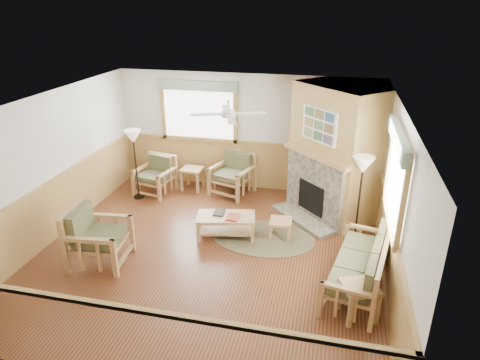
% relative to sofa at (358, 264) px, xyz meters
% --- Properties ---
extents(floor, '(6.00, 6.00, 0.01)m').
position_rel_sofa_xyz_m(floor, '(-2.55, 0.47, -0.44)').
color(floor, '#552D17').
rests_on(floor, ground).
extents(ceiling, '(6.00, 6.00, 0.01)m').
position_rel_sofa_xyz_m(ceiling, '(-2.55, 0.47, 2.27)').
color(ceiling, white).
rests_on(ceiling, floor).
extents(wall_back, '(6.00, 0.02, 2.70)m').
position_rel_sofa_xyz_m(wall_back, '(-2.55, 3.47, 0.92)').
color(wall_back, silver).
rests_on(wall_back, floor).
extents(wall_front, '(6.00, 0.02, 2.70)m').
position_rel_sofa_xyz_m(wall_front, '(-2.55, -2.53, 0.92)').
color(wall_front, silver).
rests_on(wall_front, floor).
extents(wall_left, '(0.02, 6.00, 2.70)m').
position_rel_sofa_xyz_m(wall_left, '(-5.55, 0.47, 0.92)').
color(wall_left, silver).
rests_on(wall_left, floor).
extents(wall_right, '(0.02, 6.00, 2.70)m').
position_rel_sofa_xyz_m(wall_right, '(0.45, 0.47, 0.92)').
color(wall_right, silver).
rests_on(wall_right, floor).
extents(wainscot, '(6.00, 6.00, 1.10)m').
position_rel_sofa_xyz_m(wainscot, '(-2.55, 0.47, 0.12)').
color(wainscot, '#A78244').
rests_on(wainscot, floor).
extents(fireplace, '(3.11, 3.11, 2.70)m').
position_rel_sofa_xyz_m(fireplace, '(-0.50, 2.52, 0.92)').
color(fireplace, '#A78244').
rests_on(fireplace, floor).
extents(window_back, '(1.90, 0.16, 1.50)m').
position_rel_sofa_xyz_m(window_back, '(-3.65, 3.43, 2.10)').
color(window_back, white).
rests_on(window_back, wall_back).
extents(window_right, '(0.16, 1.90, 1.50)m').
position_rel_sofa_xyz_m(window_right, '(0.41, 0.27, 2.10)').
color(window_right, white).
rests_on(window_right, wall_right).
extents(ceiling_fan, '(1.59, 1.59, 0.36)m').
position_rel_sofa_xyz_m(ceiling_fan, '(-2.25, 0.77, 2.23)').
color(ceiling_fan, white).
rests_on(ceiling_fan, ceiling).
extents(sofa, '(2.00, 1.12, 0.87)m').
position_rel_sofa_xyz_m(sofa, '(0.00, 0.00, 0.00)').
color(sofa, '#AB8150').
rests_on(sofa, floor).
extents(armchair_back_left, '(0.92, 0.92, 0.86)m').
position_rel_sofa_xyz_m(armchair_back_left, '(-4.51, 2.62, -0.00)').
color(armchair_back_left, '#AB8150').
rests_on(armchair_back_left, floor).
extents(armchair_back_right, '(1.06, 1.06, 0.94)m').
position_rel_sofa_xyz_m(armchair_back_right, '(-2.76, 3.00, 0.04)').
color(armchair_back_right, '#AB8150').
rests_on(armchair_back_right, floor).
extents(armchair_left, '(1.00, 1.00, 1.01)m').
position_rel_sofa_xyz_m(armchair_left, '(-4.27, -0.25, 0.07)').
color(armchair_left, '#AB8150').
rests_on(armchair_left, floor).
extents(coffee_table, '(1.18, 0.76, 0.44)m').
position_rel_sofa_xyz_m(coffee_table, '(-2.40, 1.07, -0.22)').
color(coffee_table, '#AB8150').
rests_on(coffee_table, floor).
extents(end_table_chairs, '(0.51, 0.49, 0.53)m').
position_rel_sofa_xyz_m(end_table_chairs, '(-3.73, 3.02, -0.17)').
color(end_table_chairs, '#AB8150').
rests_on(end_table_chairs, floor).
extents(end_table_sofa, '(0.61, 0.60, 0.53)m').
position_rel_sofa_xyz_m(end_table_sofa, '(0.00, -0.69, -0.17)').
color(end_table_sofa, '#AB8150').
rests_on(end_table_sofa, floor).
extents(footstool, '(0.44, 0.44, 0.36)m').
position_rel_sofa_xyz_m(footstool, '(-1.38, 1.27, -0.25)').
color(footstool, '#AB8150').
rests_on(footstool, floor).
extents(braided_rug, '(2.49, 2.49, 0.01)m').
position_rel_sofa_xyz_m(braided_rug, '(-1.69, 1.14, -0.43)').
color(braided_rug, '#4D462E').
rests_on(braided_rug, floor).
extents(floor_lamp_left, '(0.45, 0.45, 1.60)m').
position_rel_sofa_xyz_m(floor_lamp_left, '(-4.79, 2.30, 0.37)').
color(floor_lamp_left, black).
rests_on(floor_lamp_left, floor).
extents(floor_lamp_right, '(0.50, 0.50, 1.70)m').
position_rel_sofa_xyz_m(floor_lamp_right, '(0.00, 1.43, 0.41)').
color(floor_lamp_right, black).
rests_on(floor_lamp_right, floor).
extents(book_red, '(0.23, 0.30, 0.03)m').
position_rel_sofa_xyz_m(book_red, '(-2.25, 1.02, 0.03)').
color(book_red, maroon).
rests_on(book_red, coffee_table).
extents(book_dark, '(0.22, 0.28, 0.03)m').
position_rel_sofa_xyz_m(book_dark, '(-2.55, 1.14, 0.03)').
color(book_dark, black).
rests_on(book_dark, coffee_table).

